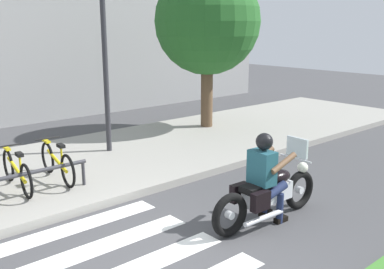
% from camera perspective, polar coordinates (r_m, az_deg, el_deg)
% --- Properties ---
extents(ground_plane, '(48.00, 48.00, 0.00)m').
position_cam_1_polar(ground_plane, '(6.02, -4.41, -15.95)').
color(ground_plane, '#424244').
extents(sidewalk, '(24.00, 4.40, 0.15)m').
position_cam_1_polar(sidewalk, '(9.37, -19.72, -5.05)').
color(sidewalk, gray).
rests_on(sidewalk, ground).
extents(crosswalk_stripe_3, '(2.80, 0.40, 0.01)m').
position_cam_1_polar(crosswalk_stripe_3, '(6.41, -11.96, -14.17)').
color(crosswalk_stripe_3, white).
rests_on(crosswalk_stripe_3, ground).
extents(crosswalk_stripe_4, '(2.80, 0.40, 0.01)m').
position_cam_1_polar(crosswalk_stripe_4, '(7.06, -15.19, -11.64)').
color(crosswalk_stripe_4, white).
rests_on(crosswalk_stripe_4, ground).
extents(motorcycle, '(2.27, 0.64, 1.26)m').
position_cam_1_polar(motorcycle, '(6.95, 9.89, -7.58)').
color(motorcycle, black).
rests_on(motorcycle, ground).
extents(rider, '(0.64, 0.55, 1.45)m').
position_cam_1_polar(rider, '(6.77, 9.56, -4.82)').
color(rider, '#1E4C59').
rests_on(rider, ground).
extents(bicycle_3, '(0.48, 1.70, 0.74)m').
position_cam_1_polar(bicycle_3, '(8.38, -21.91, -4.48)').
color(bicycle_3, black).
rests_on(bicycle_3, sidewalk).
extents(bicycle_4, '(0.48, 1.67, 0.76)m').
position_cam_1_polar(bicycle_4, '(8.63, -17.20, -3.52)').
color(bicycle_4, black).
rests_on(bicycle_4, sidewalk).
extents(street_lamp, '(0.28, 0.28, 4.49)m').
position_cam_1_polar(street_lamp, '(10.09, -11.40, 12.06)').
color(street_lamp, '#2D2D33').
rests_on(street_lamp, ground).
extents(tree_near_rack, '(2.95, 2.95, 4.60)m').
position_cam_1_polar(tree_near_rack, '(12.48, 2.02, 14.45)').
color(tree_near_rack, brown).
rests_on(tree_near_rack, ground).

